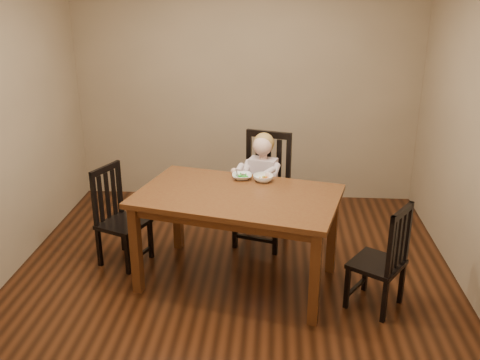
# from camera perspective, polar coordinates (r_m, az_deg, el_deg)

# --- Properties ---
(room) EXTENTS (4.01, 4.01, 2.71)m
(room) POSITION_cam_1_polar(r_m,az_deg,el_deg) (4.34, -0.87, 5.00)
(room) COLOR #45200E
(room) RESTS_ON ground
(dining_table) EXTENTS (1.86, 1.38, 0.83)m
(dining_table) POSITION_cam_1_polar(r_m,az_deg,el_deg) (4.51, -0.28, -2.62)
(dining_table) COLOR #532813
(dining_table) RESTS_ON room
(chair_child) EXTENTS (0.60, 0.58, 1.12)m
(chair_child) POSITION_cam_1_polar(r_m,az_deg,el_deg) (5.33, 2.53, -1.21)
(chair_child) COLOR black
(chair_child) RESTS_ON room
(chair_left) EXTENTS (0.51, 0.52, 0.93)m
(chair_left) POSITION_cam_1_polar(r_m,az_deg,el_deg) (5.09, -12.77, -3.92)
(chair_left) COLOR black
(chair_left) RESTS_ON room
(chair_right) EXTENTS (0.53, 0.53, 0.91)m
(chair_right) POSITION_cam_1_polar(r_m,az_deg,el_deg) (4.42, 14.98, -8.24)
(chair_right) COLOR black
(chair_right) RESTS_ON room
(toddler) EXTENTS (0.46, 0.52, 0.60)m
(toddler) POSITION_cam_1_polar(r_m,az_deg,el_deg) (5.23, 2.37, 0.15)
(toddler) COLOR silver
(toddler) RESTS_ON chair_child
(bowl_peas) EXTENTS (0.19, 0.19, 0.04)m
(bowl_peas) POSITION_cam_1_polar(r_m,az_deg,el_deg) (4.81, 0.20, 0.38)
(bowl_peas) COLOR white
(bowl_peas) RESTS_ON dining_table
(bowl_veg) EXTENTS (0.18, 0.18, 0.06)m
(bowl_veg) POSITION_cam_1_polar(r_m,az_deg,el_deg) (4.75, 2.49, 0.20)
(bowl_veg) COLOR white
(bowl_veg) RESTS_ON dining_table
(fork) EXTENTS (0.05, 0.13, 0.05)m
(fork) POSITION_cam_1_polar(r_m,az_deg,el_deg) (4.79, -0.33, 0.60)
(fork) COLOR silver
(fork) RESTS_ON bowl_peas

